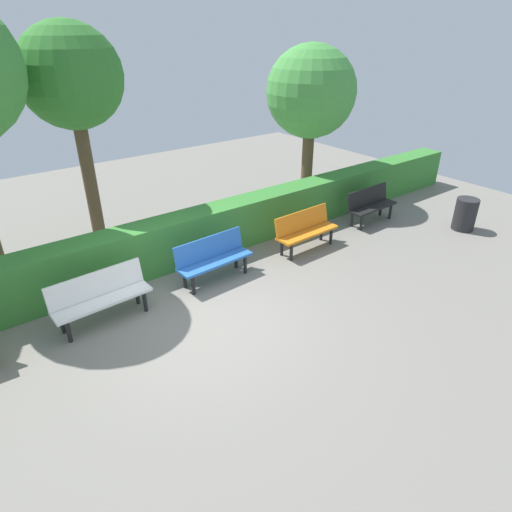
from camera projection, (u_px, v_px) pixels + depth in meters
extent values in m
plane|color=gray|center=(201.00, 319.00, 7.46)|extent=(21.17, 21.17, 0.00)
cube|color=black|center=(373.00, 207.00, 10.95)|extent=(1.46, 0.45, 0.05)
cube|color=black|center=(368.00, 196.00, 10.97)|extent=(1.45, 0.15, 0.42)
cylinder|color=black|center=(390.00, 212.00, 11.26)|extent=(0.07, 0.07, 0.39)
cylinder|color=black|center=(381.00, 208.00, 11.47)|extent=(0.07, 0.07, 0.39)
cylinder|color=black|center=(361.00, 223.00, 10.63)|extent=(0.07, 0.07, 0.39)
cylinder|color=black|center=(352.00, 219.00, 10.83)|extent=(0.07, 0.07, 0.39)
cube|color=orange|center=(308.00, 233.00, 9.60)|extent=(1.55, 0.46, 0.05)
cube|color=orange|center=(302.00, 220.00, 9.62)|extent=(1.54, 0.18, 0.42)
cylinder|color=black|center=(331.00, 236.00, 9.94)|extent=(0.07, 0.07, 0.39)
cylinder|color=black|center=(321.00, 232.00, 10.14)|extent=(0.07, 0.07, 0.39)
cylinder|color=black|center=(291.00, 252.00, 9.25)|extent=(0.07, 0.07, 0.39)
cylinder|color=black|center=(282.00, 247.00, 9.46)|extent=(0.07, 0.07, 0.39)
cube|color=blue|center=(215.00, 261.00, 8.42)|extent=(1.55, 0.49, 0.05)
cube|color=blue|center=(209.00, 247.00, 8.44)|extent=(1.54, 0.19, 0.42)
cylinder|color=black|center=(245.00, 264.00, 8.77)|extent=(0.07, 0.07, 0.39)
cylinder|color=black|center=(236.00, 259.00, 8.98)|extent=(0.07, 0.07, 0.39)
cylinder|color=black|center=(193.00, 285.00, 8.07)|extent=(0.07, 0.07, 0.39)
cylinder|color=black|center=(185.00, 279.00, 8.28)|extent=(0.07, 0.07, 0.39)
cube|color=white|center=(103.00, 301.00, 7.22)|extent=(1.64, 0.50, 0.05)
cube|color=white|center=(96.00, 284.00, 7.24)|extent=(1.62, 0.20, 0.42)
cylinder|color=black|center=(145.00, 301.00, 7.59)|extent=(0.07, 0.07, 0.39)
cylinder|color=black|center=(137.00, 294.00, 7.80)|extent=(0.07, 0.07, 0.39)
cylinder|color=black|center=(69.00, 332.00, 6.84)|extent=(0.07, 0.07, 0.39)
cylinder|color=black|center=(62.00, 323.00, 7.05)|extent=(0.07, 0.07, 0.39)
cube|color=#387F33|center=(193.00, 236.00, 9.21)|extent=(17.17, 0.64, 1.03)
cylinder|color=brown|center=(307.00, 161.00, 12.18)|extent=(0.31, 0.31, 2.22)
sphere|color=#479942|center=(311.00, 92.00, 11.33)|extent=(2.35, 2.35, 2.35)
cylinder|color=brown|center=(90.00, 179.00, 9.56)|extent=(0.29, 0.29, 2.94)
sphere|color=#337A2D|center=(71.00, 76.00, 8.59)|extent=(2.05, 2.05, 2.05)
cylinder|color=#262628|center=(465.00, 214.00, 10.60)|extent=(0.52, 0.52, 0.78)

